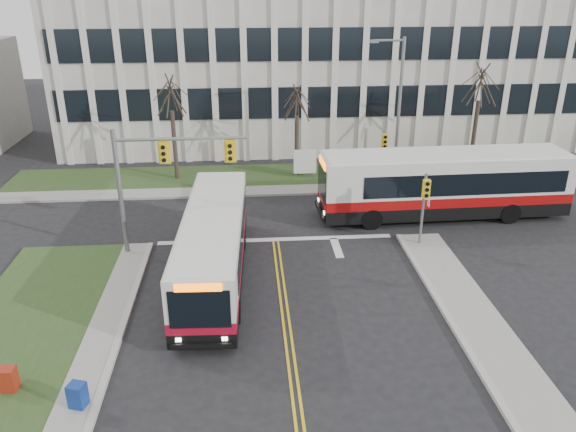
# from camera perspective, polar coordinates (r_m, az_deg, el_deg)

# --- Properties ---
(ground) EXTENTS (120.00, 120.00, 0.00)m
(ground) POSITION_cam_1_polar(r_m,az_deg,el_deg) (21.81, -0.05, -11.71)
(ground) COLOR black
(ground) RESTS_ON ground
(sidewalk_east) EXTENTS (2.00, 26.00, 0.14)m
(sidewalk_east) POSITION_cam_1_polar(r_m,az_deg,el_deg) (19.93, 24.42, -17.81)
(sidewalk_east) COLOR #9E9B93
(sidewalk_east) RESTS_ON ground
(sidewalk_cross) EXTENTS (44.00, 1.60, 0.14)m
(sidewalk_cross) POSITION_cam_1_polar(r_m,az_deg,el_deg) (35.87, 6.09, 2.78)
(sidewalk_cross) COLOR #9E9B93
(sidewalk_cross) RESTS_ON ground
(building_lawn) EXTENTS (44.00, 5.00, 0.12)m
(building_lawn) POSITION_cam_1_polar(r_m,az_deg,el_deg) (38.47, 5.36, 4.22)
(building_lawn) COLOR #2C451D
(building_lawn) RESTS_ON ground
(office_building) EXTENTS (40.00, 16.00, 12.00)m
(office_building) POSITION_cam_1_polar(r_m,az_deg,el_deg) (48.70, 3.25, 15.47)
(office_building) COLOR silver
(office_building) RESTS_ON ground
(mast_arm_signal) EXTENTS (6.11, 0.38, 6.20)m
(mast_arm_signal) POSITION_cam_1_polar(r_m,az_deg,el_deg) (26.67, -13.42, 4.57)
(mast_arm_signal) COLOR slate
(mast_arm_signal) RESTS_ON ground
(signal_pole_near) EXTENTS (0.34, 0.39, 3.80)m
(signal_pole_near) POSITION_cam_1_polar(r_m,az_deg,el_deg) (28.02, 13.69, 1.62)
(signal_pole_near) COLOR slate
(signal_pole_near) RESTS_ON ground
(signal_pole_far) EXTENTS (0.34, 0.39, 3.80)m
(signal_pole_far) POSITION_cam_1_polar(r_m,az_deg,el_deg) (35.75, 9.69, 6.62)
(signal_pole_far) COLOR slate
(signal_pole_far) RESTS_ON ground
(streetlight) EXTENTS (2.15, 0.25, 9.20)m
(streetlight) POSITION_cam_1_polar(r_m,az_deg,el_deg) (36.06, 10.98, 11.09)
(streetlight) COLOR slate
(streetlight) RESTS_ON ground
(directory_sign) EXTENTS (1.50, 0.12, 2.00)m
(directory_sign) POSITION_cam_1_polar(r_m,az_deg,el_deg) (37.31, 1.74, 5.50)
(directory_sign) COLOR slate
(directory_sign) RESTS_ON ground
(tree_left) EXTENTS (1.80, 1.80, 7.70)m
(tree_left) POSITION_cam_1_polar(r_m,az_deg,el_deg) (36.81, -11.83, 11.77)
(tree_left) COLOR #42352B
(tree_left) RESTS_ON ground
(tree_mid) EXTENTS (1.80, 1.80, 6.82)m
(tree_mid) POSITION_cam_1_polar(r_m,az_deg,el_deg) (36.99, 0.91, 11.31)
(tree_mid) COLOR #42352B
(tree_mid) RESTS_ON ground
(tree_right) EXTENTS (1.80, 1.80, 8.25)m
(tree_right) POSITION_cam_1_polar(r_m,az_deg,el_deg) (39.55, 18.97, 12.38)
(tree_right) COLOR #42352B
(tree_right) RESTS_ON ground
(bus_main) EXTENTS (2.91, 11.52, 3.05)m
(bus_main) POSITION_cam_1_polar(r_m,az_deg,el_deg) (24.91, -7.54, -3.14)
(bus_main) COLOR silver
(bus_main) RESTS_ON ground
(bus_cross) EXTENTS (13.68, 3.31, 3.63)m
(bus_cross) POSITION_cam_1_polar(r_m,az_deg,el_deg) (32.26, 15.51, 2.98)
(bus_cross) COLOR silver
(bus_cross) RESTS_ON ground
(newspaper_box_blue) EXTENTS (0.61, 0.58, 0.95)m
(newspaper_box_blue) POSITION_cam_1_polar(r_m,az_deg,el_deg) (19.39, -20.57, -16.82)
(newspaper_box_blue) COLOR navy
(newspaper_box_blue) RESTS_ON ground
(newspaper_box_red) EXTENTS (0.52, 0.47, 0.95)m
(newspaper_box_red) POSITION_cam_1_polar(r_m,az_deg,el_deg) (20.89, -26.51, -14.73)
(newspaper_box_red) COLOR maroon
(newspaper_box_red) RESTS_ON ground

